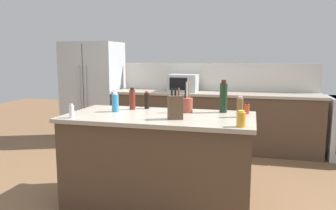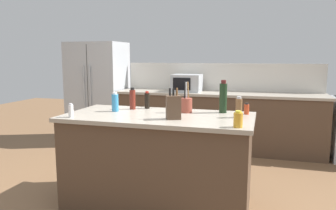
{
  "view_description": "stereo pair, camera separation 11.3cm",
  "coord_description": "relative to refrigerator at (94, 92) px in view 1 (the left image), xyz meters",
  "views": [
    {
      "loc": [
        0.89,
        -3.08,
        1.52
      ],
      "look_at": [
        0.0,
        0.35,
        0.99
      ],
      "focal_mm": 35.0,
      "sensor_mm": 36.0,
      "label": 1
    },
    {
      "loc": [
        1.0,
        -3.05,
        1.52
      ],
      "look_at": [
        0.0,
        0.35,
        0.99
      ],
      "focal_mm": 35.0,
      "sensor_mm": 36.0,
      "label": 2
    }
  ],
  "objects": [
    {
      "name": "vinegar_bottle",
      "position": [
        1.5,
        -1.99,
        0.17
      ],
      "size": [
        0.06,
        0.06,
        0.24
      ],
      "color": "maroon",
      "rests_on": "kitchen_island"
    },
    {
      "name": "salt_shaker",
      "position": [
        1.11,
        -2.6,
        0.12
      ],
      "size": [
        0.05,
        0.05,
        0.13
      ],
      "color": "silver",
      "rests_on": "kitchen_island"
    },
    {
      "name": "microwave",
      "position": [
        1.66,
        -0.05,
        0.2
      ],
      "size": [
        0.46,
        0.39,
        0.28
      ],
      "color": "#ADB2B7",
      "rests_on": "back_counter_run"
    },
    {
      "name": "refrigerator",
      "position": [
        0.0,
        0.0,
        0.0
      ],
      "size": [
        0.96,
        0.75,
        1.76
      ],
      "color": "#ADB2B7",
      "rests_on": "ground_plane"
    },
    {
      "name": "knife_block",
      "position": [
        2.08,
        -2.41,
        0.17
      ],
      "size": [
        0.16,
        0.15,
        0.29
      ],
      "rotation": [
        0.0,
        0.0,
        0.44
      ],
      "color": "#4C3828",
      "rests_on": "kitchen_island"
    },
    {
      "name": "soy_sauce_bottle",
      "position": [
        1.63,
        -1.9,
        0.15
      ],
      "size": [
        0.06,
        0.06,
        0.19
      ],
      "color": "black",
      "rests_on": "kitchen_island"
    },
    {
      "name": "honey_jar",
      "position": [
        2.69,
        -2.61,
        0.12
      ],
      "size": [
        0.08,
        0.08,
        0.14
      ],
      "color": "gold",
      "rests_on": "kitchen_island"
    },
    {
      "name": "utensil_crock",
      "position": [
        2.11,
        -2.03,
        0.14
      ],
      "size": [
        0.12,
        0.12,
        0.32
      ],
      "color": "brown",
      "rests_on": "kitchen_island"
    },
    {
      "name": "kitchen_island",
      "position": [
        1.88,
        -2.25,
        -0.41
      ],
      "size": [
        1.87,
        0.92,
        0.94
      ],
      "color": "#4C3828",
      "rests_on": "ground_plane"
    },
    {
      "name": "wine_bottle",
      "position": [
        2.48,
        -1.93,
        0.22
      ],
      "size": [
        0.08,
        0.08,
        0.34
      ],
      "color": "black",
      "rests_on": "kitchen_island"
    },
    {
      "name": "pepper_grinder",
      "position": [
        2.66,
        -2.17,
        0.15
      ],
      "size": [
        0.06,
        0.06,
        0.2
      ],
      "color": "brown",
      "rests_on": "kitchen_island"
    },
    {
      "name": "back_counter_run",
      "position": [
        2.18,
        -0.05,
        -0.41
      ],
      "size": [
        3.32,
        0.66,
        0.94
      ],
      "color": "#4C3828",
      "rests_on": "ground_plane"
    },
    {
      "name": "wall_backsplash",
      "position": [
        2.18,
        0.27,
        0.29
      ],
      "size": [
        3.28,
        0.03,
        0.46
      ],
      "primitive_type": "cube",
      "color": "beige",
      "rests_on": "back_counter_run"
    },
    {
      "name": "ground_plane",
      "position": [
        1.88,
        -2.25,
        -0.88
      ],
      "size": [
        14.0,
        14.0,
        0.0
      ],
      "primitive_type": "plane",
      "color": "brown"
    },
    {
      "name": "spice_jar_paprika",
      "position": [
        2.72,
        -1.96,
        0.11
      ],
      "size": [
        0.05,
        0.05,
        0.12
      ],
      "color": "#B73D1E",
      "rests_on": "kitchen_island"
    },
    {
      "name": "dish_soap_bottle",
      "position": [
        1.37,
        -2.17,
        0.16
      ],
      "size": [
        0.07,
        0.07,
        0.2
      ],
      "color": "#3384BC",
      "rests_on": "kitchen_island"
    }
  ]
}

